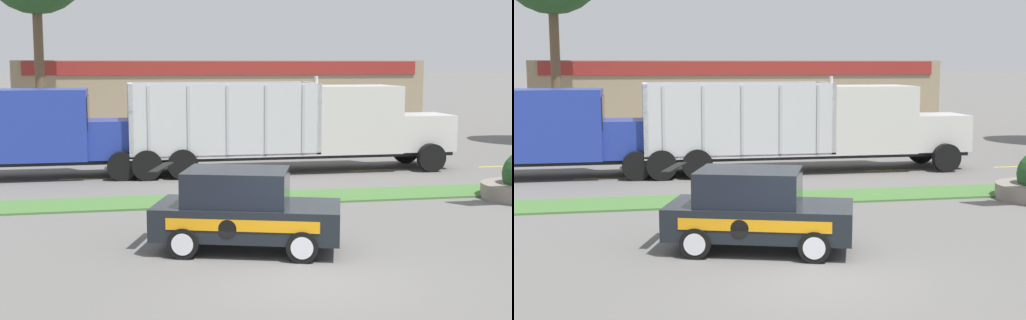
% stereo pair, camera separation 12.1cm
% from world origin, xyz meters
% --- Properties ---
extents(ground_plane, '(600.00, 600.00, 0.00)m').
position_xyz_m(ground_plane, '(0.00, 0.00, 0.00)').
color(ground_plane, slate).
extents(grass_verge, '(120.00, 1.99, 0.06)m').
position_xyz_m(grass_verge, '(0.00, 8.02, 0.03)').
color(grass_verge, '#477538').
rests_on(grass_verge, ground_plane).
extents(centre_line_4, '(2.40, 0.14, 0.01)m').
position_xyz_m(centre_line_4, '(-4.36, 13.02, 0.00)').
color(centre_line_4, yellow).
rests_on(centre_line_4, ground_plane).
extents(centre_line_5, '(2.40, 0.14, 0.01)m').
position_xyz_m(centre_line_5, '(1.04, 13.02, 0.00)').
color(centre_line_5, yellow).
rests_on(centre_line_5, ground_plane).
extents(centre_line_6, '(2.40, 0.14, 0.01)m').
position_xyz_m(centre_line_6, '(6.44, 13.02, 0.00)').
color(centre_line_6, yellow).
rests_on(centre_line_6, ground_plane).
extents(centre_line_7, '(2.40, 0.14, 0.01)m').
position_xyz_m(centre_line_7, '(11.84, 13.02, 0.00)').
color(centre_line_7, yellow).
rests_on(centre_line_7, ground_plane).
extents(dump_truck_lead, '(11.92, 2.56, 3.70)m').
position_xyz_m(dump_truck_lead, '(-7.08, 13.50, 1.60)').
color(dump_truck_lead, black).
rests_on(dump_truck_lead, ground_plane).
extents(dump_truck_mid, '(12.53, 2.79, 3.64)m').
position_xyz_m(dump_truck_mid, '(4.37, 13.47, 1.69)').
color(dump_truck_mid, black).
rests_on(dump_truck_mid, ground_plane).
extents(rally_car, '(4.44, 3.03, 1.83)m').
position_xyz_m(rally_car, '(-0.76, 2.30, 0.91)').
color(rally_car, black).
rests_on(rally_car, ground_plane).
extents(store_building_backdrop, '(24.98, 12.10, 4.28)m').
position_xyz_m(store_building_backdrop, '(3.12, 35.57, 2.14)').
color(store_building_backdrop, '#9E896B').
rests_on(store_building_backdrop, ground_plane).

